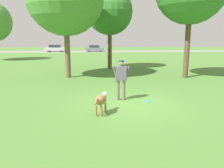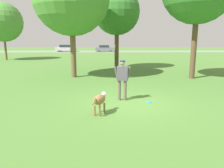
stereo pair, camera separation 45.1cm
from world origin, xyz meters
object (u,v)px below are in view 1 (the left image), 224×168
object	(u,v)px
frisbee	(148,101)
parked_car_grey	(95,48)
dog	(101,100)
parked_car_silver	(55,48)
person	(121,77)
tree_mid_center	(110,12)

from	to	relation	value
frisbee	parked_car_grey	size ratio (longest dim) A/B	0.06
dog	frisbee	distance (m)	2.50
dog	parked_car_silver	distance (m)	39.36
dog	parked_car_silver	bearing A→B (deg)	35.35
person	parked_car_grey	world-z (taller)	person
person	dog	world-z (taller)	person
person	frisbee	xyz separation A→B (m)	(1.12, -0.36, -1.03)
tree_mid_center	parked_car_silver	world-z (taller)	tree_mid_center
person	dog	size ratio (longest dim) A/B	1.76
dog	frisbee	bearing A→B (deg)	-32.48
person	frisbee	distance (m)	1.56
tree_mid_center	parked_car_grey	bearing A→B (deg)	93.25
dog	parked_car_grey	xyz separation A→B (m)	(-0.44, 38.23, 0.13)
tree_mid_center	parked_car_silver	size ratio (longest dim) A/B	1.65
frisbee	parked_car_silver	size ratio (longest dim) A/B	0.05
parked_car_silver	parked_car_grey	size ratio (longest dim) A/B	1.06
tree_mid_center	parked_car_grey	xyz separation A→B (m)	(-1.49, 26.23, -4.20)
person	parked_car_silver	world-z (taller)	person
tree_mid_center	parked_car_silver	xyz separation A→B (m)	(-9.48, 26.45, -4.16)
dog	tree_mid_center	bearing A→B (deg)	17.99
person	dog	bearing A→B (deg)	-108.74
person	frisbee	size ratio (longest dim) A/B	7.83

